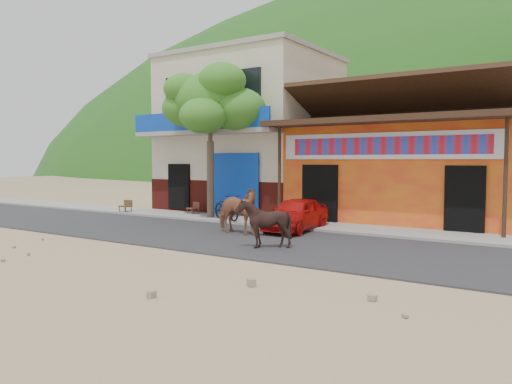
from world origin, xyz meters
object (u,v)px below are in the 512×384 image
Objects in this scene: scooter at (227,207)px; cow_dark at (263,223)px; red_car at (296,214)px; cafe_chair_right at (125,201)px; tree at (210,141)px; cafe_chair_left at (193,203)px; cow_tan at (237,211)px.

cow_dark is at bearing -108.11° from scooter.
red_car is 3.44× the size of cafe_chair_right.
tree is 4.56× the size of cow_dark.
cafe_chair_left is at bearing -121.28° from cow_dark.
tree is at bearing 162.54° from red_car.
scooter is at bearing -128.22° from cow_dark.
cow_dark is 0.41× the size of red_car.
cow_tan is at bearing -23.21° from cafe_chair_right.
cafe_chair_right is (-8.79, 0.55, -0.00)m from red_car.
red_car is (1.18, 1.72, -0.19)m from cow_tan.
tree reaches higher than cafe_chair_left.
red_car is 1.79× the size of scooter.
cow_tan is 5.66m from cafe_chair_left.
cafe_chair_left is at bearing 160.28° from red_car.
tree reaches higher than red_car.
scooter is (-2.10, 2.28, -0.19)m from cow_tan.
cafe_chair_right is at bearing 171.76° from red_car.
cafe_chair_left is (-5.79, 1.56, -0.02)m from red_car.
cow_dark is (2.03, -1.63, -0.08)m from cow_tan.
scooter is at bearing -8.26° from cafe_chair_left.
tree is 2.79m from scooter.
scooter is at bearing 165.66° from red_car.
cafe_chair_left is (-2.51, 1.00, -0.02)m from scooter.
tree is 3.41× the size of cow_tan.
cow_tan is at bearing -129.15° from red_car.
cafe_chair_right is at bearing -174.21° from tree.
tree is 7.23m from cow_dark.
scooter reaches higher than cafe_chair_left.
cafe_chair_left is (-4.61, 3.28, -0.21)m from cow_tan.
cow_tan reaches higher than cafe_chair_left.
cow_dark reaches higher than red_car.
cafe_chair_right is (-9.65, 3.90, -0.11)m from cow_dark.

